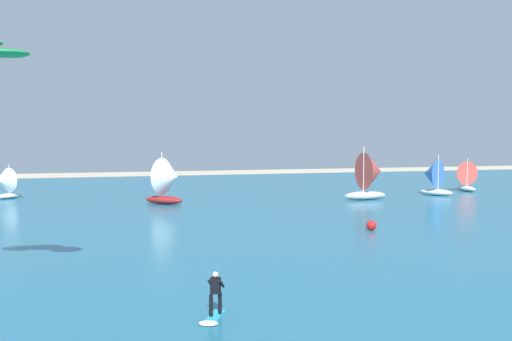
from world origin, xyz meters
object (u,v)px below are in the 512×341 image
(sailboat_heeled_over, at_px, (432,177))
(sailboat_mid_left, at_px, (4,183))
(kitesurfer, at_px, (214,302))
(sailboat_trailing, at_px, (169,181))
(marker_buoy, at_px, (371,225))
(sailboat_far_left, at_px, (371,175))
(sailboat_near_shore, at_px, (464,176))

(sailboat_heeled_over, bearing_deg, sailboat_mid_left, 169.06)
(kitesurfer, relative_size, sailboat_trailing, 0.39)
(kitesurfer, bearing_deg, sailboat_mid_left, 105.66)
(sailboat_mid_left, distance_m, sailboat_trailing, 18.78)
(sailboat_mid_left, xyz_separation_m, marker_buoy, (27.78, -29.52, -1.35))
(sailboat_far_left, height_order, sailboat_trailing, sailboat_far_left)
(sailboat_far_left, height_order, sailboat_mid_left, sailboat_far_left)
(sailboat_mid_left, height_order, marker_buoy, sailboat_mid_left)
(kitesurfer, bearing_deg, sailboat_heeled_over, 48.20)
(sailboat_heeled_over, bearing_deg, kitesurfer, -131.80)
(sailboat_heeled_over, height_order, sailboat_far_left, sailboat_far_left)
(sailboat_near_shore, distance_m, sailboat_trailing, 36.95)
(sailboat_heeled_over, distance_m, sailboat_mid_left, 46.91)
(sailboat_near_shore, bearing_deg, kitesurfer, -134.51)
(sailboat_far_left, distance_m, sailboat_mid_left, 38.88)
(sailboat_far_left, height_order, marker_buoy, sailboat_far_left)
(kitesurfer, height_order, marker_buoy, kitesurfer)
(sailboat_mid_left, bearing_deg, kitesurfer, -74.34)
(sailboat_trailing, bearing_deg, sailboat_near_shore, 6.60)
(sailboat_heeled_over, distance_m, sailboat_far_left, 9.10)
(kitesurfer, bearing_deg, marker_buoy, 47.89)
(sailboat_near_shore, xyz_separation_m, marker_buoy, (-25.05, -24.16, -1.53))
(sailboat_trailing, xyz_separation_m, marker_buoy, (11.65, -19.92, -1.99))
(sailboat_heeled_over, xyz_separation_m, marker_buoy, (-18.27, -20.62, -1.73))
(sailboat_near_shore, bearing_deg, sailboat_trailing, -173.40)
(sailboat_near_shore, height_order, sailboat_trailing, sailboat_trailing)
(kitesurfer, height_order, sailboat_near_shore, sailboat_near_shore)
(kitesurfer, xyz_separation_m, sailboat_mid_left, (-12.90, 45.99, 1.09))
(sailboat_trailing, bearing_deg, sailboat_mid_left, 149.23)
(sailboat_far_left, bearing_deg, sailboat_near_shore, 20.33)
(sailboat_heeled_over, xyz_separation_m, sailboat_far_left, (-8.81, -2.24, 0.49))
(sailboat_near_shore, bearing_deg, sailboat_heeled_over, -152.41)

